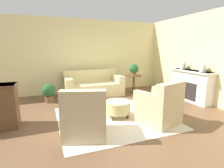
# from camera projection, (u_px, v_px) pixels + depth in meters

# --- Properties ---
(ground_plane) EXTENTS (16.00, 16.00, 0.00)m
(ground_plane) POSITION_uv_depth(u_px,v_px,m) (114.00, 118.00, 4.34)
(ground_plane) COLOR brown
(wall_back) EXTENTS (9.97, 0.12, 2.80)m
(wall_back) POSITION_uv_depth(u_px,v_px,m) (86.00, 56.00, 6.84)
(wall_back) COLOR beige
(wall_back) RESTS_ON ground_plane
(wall_right) EXTENTS (0.12, 10.16, 2.80)m
(wall_right) POSITION_uv_depth(u_px,v_px,m) (213.00, 59.00, 5.16)
(wall_right) COLOR beige
(wall_right) RESTS_ON ground_plane
(rug) EXTENTS (2.67, 2.46, 0.01)m
(rug) POSITION_uv_depth(u_px,v_px,m) (114.00, 118.00, 4.33)
(rug) COLOR beige
(rug) RESTS_ON ground_plane
(couch) EXTENTS (2.07, 0.99, 0.91)m
(couch) POSITION_uv_depth(u_px,v_px,m) (93.00, 86.00, 6.45)
(couch) COLOR beige
(couch) RESTS_ON ground_plane
(armchair_left) EXTENTS (1.02, 1.03, 0.98)m
(armchair_left) POSITION_uv_depth(u_px,v_px,m) (85.00, 118.00, 3.37)
(armchair_left) COLOR #C6B289
(armchair_left) RESTS_ON rug
(armchair_right) EXTENTS (1.02, 1.03, 0.98)m
(armchair_right) POSITION_uv_depth(u_px,v_px,m) (160.00, 107.00, 3.98)
(armchair_right) COLOR #C6B289
(armchair_right) RESTS_ON rug
(ottoman_table) EXTENTS (0.65, 0.65, 0.40)m
(ottoman_table) POSITION_uv_depth(u_px,v_px,m) (117.00, 107.00, 4.36)
(ottoman_table) COLOR beige
(ottoman_table) RESTS_ON rug
(side_table) EXTENTS (0.59, 0.59, 0.69)m
(side_table) POSITION_uv_depth(u_px,v_px,m) (134.00, 81.00, 6.76)
(side_table) COLOR brown
(side_table) RESTS_ON ground_plane
(fireplace) EXTENTS (0.44, 1.58, 1.01)m
(fireplace) POSITION_uv_depth(u_px,v_px,m) (191.00, 85.00, 5.70)
(fireplace) COLOR white
(fireplace) RESTS_ON ground_plane
(vase_mantel_near) EXTENTS (0.21, 0.21, 0.28)m
(vase_mantel_near) POSITION_uv_depth(u_px,v_px,m) (183.00, 66.00, 5.95)
(vase_mantel_near) COLOR silver
(vase_mantel_near) RESTS_ON fireplace
(vase_mantel_far) EXTENTS (0.20, 0.20, 0.28)m
(vase_mantel_far) POSITION_uv_depth(u_px,v_px,m) (203.00, 68.00, 5.21)
(vase_mantel_far) COLOR silver
(vase_mantel_far) RESTS_ON fireplace
(potted_plant_on_side_table) EXTENTS (0.36, 0.36, 0.43)m
(potted_plant_on_side_table) POSITION_uv_depth(u_px,v_px,m) (134.00, 69.00, 6.67)
(potted_plant_on_side_table) COLOR brown
(potted_plant_on_side_table) RESTS_ON side_table
(potted_plant_floor) EXTENTS (0.42, 0.42, 0.59)m
(potted_plant_floor) POSITION_uv_depth(u_px,v_px,m) (49.00, 92.00, 5.58)
(potted_plant_floor) COLOR brown
(potted_plant_floor) RESTS_ON ground_plane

